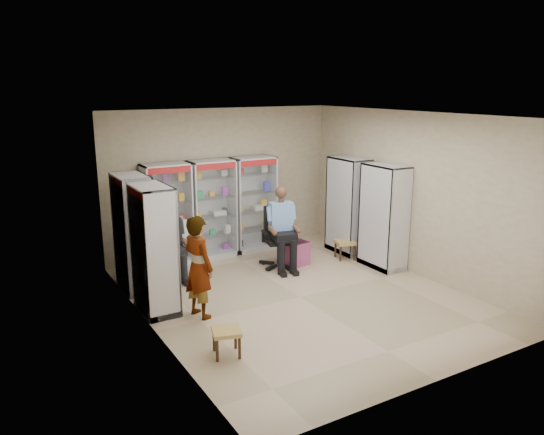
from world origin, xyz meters
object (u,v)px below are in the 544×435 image
wooden_chair (169,253)px  woven_stool_a (345,250)px  cabinet_back_mid (212,209)px  cabinet_left_far (134,233)px  cabinet_right_far (348,206)px  standing_man (198,267)px  cabinet_back_left (168,215)px  cabinet_back_right (254,204)px  cabinet_right_near (384,217)px  seated_shopkeeper (281,230)px  cabinet_left_near (154,250)px  office_chair (279,237)px  pink_trunk (294,253)px  woven_stool_b (227,342)px

wooden_chair → woven_stool_a: wooden_chair is taller
cabinet_back_mid → woven_stool_a: cabinet_back_mid is taller
cabinet_left_far → cabinet_right_far: bearing=87.4°
standing_man → cabinet_back_left: bearing=-25.0°
cabinet_back_right → cabinet_right_near: same height
standing_man → cabinet_right_far: bearing=-85.4°
cabinet_left_far → woven_stool_a: 4.25m
cabinet_back_mid → wooden_chair: 1.50m
cabinet_back_left → cabinet_back_mid: size_ratio=1.00×
cabinet_back_right → woven_stool_a: bearing=-49.0°
cabinet_right_far → wooden_chair: bearing=84.0°
seated_shopkeeper → cabinet_back_left: bearing=157.3°
cabinet_back_left → seated_shopkeeper: 2.22m
cabinet_left_near → office_chair: cabinet_left_near is taller
cabinet_right_near → seated_shopkeeper: cabinet_right_near is taller
cabinet_left_far → office_chair: size_ratio=1.70×
cabinet_left_far → office_chair: bearing=84.0°
pink_trunk → cabinet_back_right: bearing=99.6°
cabinet_left_near → wooden_chair: (0.68, 1.30, -0.53)m
cabinet_back_right → woven_stool_b: (-2.50, -3.88, -0.82)m
cabinet_right_near → woven_stool_a: (-0.33, 0.73, -0.81)m
cabinet_back_right → office_chair: bearing=-94.7°
seated_shopkeeper → pink_trunk: (0.31, 0.01, -0.52)m
cabinet_right_far → standing_man: (-3.96, -1.44, -0.20)m
cabinet_back_right → cabinet_left_near: bearing=-144.3°
cabinet_back_left → woven_stool_b: 4.01m
cabinet_right_far → cabinet_right_near: same height
cabinet_left_far → cabinet_left_near: bearing=-0.0°
cabinet_back_left → cabinet_left_near: (-0.93, -2.03, 0.00)m
cabinet_left_far → seated_shopkeeper: size_ratio=1.33×
cabinet_left_far → standing_man: bearing=16.9°
cabinet_left_far → woven_stool_b: 3.08m
standing_man → cabinet_back_right: bearing=-57.6°
cabinet_back_mid → woven_stool_a: bearing=-33.6°
pink_trunk → standing_man: (-2.54, -1.32, 0.56)m
office_chair → standing_man: 2.62m
cabinet_back_left → woven_stool_b: (-0.60, -3.88, -0.82)m
cabinet_left_near → wooden_chair: size_ratio=2.13×
cabinet_left_far → seated_shopkeeper: bearing=82.9°
cabinet_back_left → woven_stool_b: bearing=-98.8°
cabinet_left_near → wooden_chair: bearing=152.4°
wooden_chair → standing_man: size_ratio=0.59×
seated_shopkeeper → cabinet_back_right: bearing=98.0°
cabinet_left_near → pink_trunk: (3.04, 0.78, -0.77)m
cabinet_back_right → standing_man: bearing=-132.2°
standing_man → office_chair: bearing=-74.2°
standing_man → cabinet_left_near: bearing=27.2°
cabinet_left_far → seated_shopkeeper: 2.76m
office_chair → cabinet_left_far: bearing=-173.5°
pink_trunk → woven_stool_b: size_ratio=1.33×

